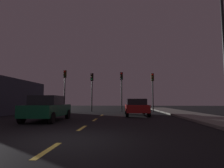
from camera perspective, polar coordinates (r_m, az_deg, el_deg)
The scene contains 14 objects.
ground_plane at distance 12.98m, azimuth -4.89°, elevation -10.71°, with size 80.00×80.00×0.00m, color black.
sidewalk_curb_right at distance 14.02m, azimuth 27.55°, elevation -9.42°, with size 3.00×40.00×0.15m, color gray.
lane_stripe_nearest at distance 5.10m, azimuth -19.18°, elevation -18.74°, with size 0.16×1.60×0.01m, color #EACC4C.
lane_stripe_second at distance 8.68m, azimuth -9.24°, elevation -13.29°, with size 0.16×1.60×0.01m, color #EACC4C.
lane_stripe_third at distance 12.39m, azimuth -5.30°, elevation -10.95°, with size 0.16×1.60×0.01m, color #EACC4C.
lane_stripe_fourth at distance 16.14m, azimuth -3.22°, elevation -9.66°, with size 0.16×1.60×0.01m, color #EACC4C.
traffic_signal_far_left at distance 23.04m, azimuth -14.41°, elevation 0.46°, with size 0.32×0.38×4.99m.
traffic_signal_center_left at distance 22.22m, azimuth -6.24°, elevation -0.14°, with size 0.32×0.38×4.58m.
traffic_signal_center_right at distance 21.91m, azimuth 2.98°, elevation 0.05°, with size 0.32×0.38×4.67m.
traffic_signal_far_right at distance 22.17m, azimuth 12.46°, elevation -0.17°, with size 0.32×0.38×4.51m.
car_stopped_ahead at distance 16.12m, azimuth 7.50°, elevation -7.04°, with size 1.97×4.20×1.42m.
car_adjacent_lane at distance 12.23m, azimuth -19.34°, elevation -7.07°, with size 1.96×4.15×1.56m.
street_lamp_right at distance 12.77m, azimuth 30.27°, elevation 10.97°, with size 1.87×0.36×7.80m.
storefront_left at distance 21.52m, azimuth -30.75°, elevation -3.42°, with size 4.44×9.02×3.33m, color #333847.
Camera 1 is at (1.87, -5.79, 1.21)m, focal length 29.55 mm.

